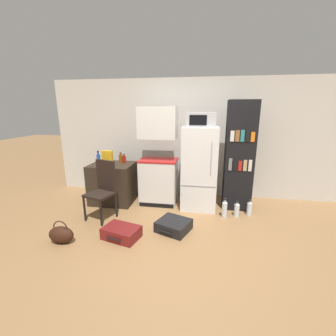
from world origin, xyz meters
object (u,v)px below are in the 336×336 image
at_px(kitchen_hutch, 158,161).
at_px(bottle_ketchup_red, 124,159).
at_px(side_table, 113,183).
at_px(water_bottle_middle, 249,209).
at_px(bottle_amber_beer, 121,158).
at_px(chair, 103,186).
at_px(water_bottle_back, 224,209).
at_px(suitcase_small_flat, 174,225).
at_px(microwave, 201,120).
at_px(bookshelf, 239,156).
at_px(cereal_box, 108,159).
at_px(refrigerator, 199,168).
at_px(handbag, 61,234).
at_px(bottle_blue_soda, 99,161).
at_px(water_bottle_front, 237,210).
at_px(suitcase_large_flat, 121,233).

xyz_separation_m(kitchen_hutch, bottle_ketchup_red, (-0.70, 0.05, 0.01)).
bearing_deg(side_table, water_bottle_middle, -4.08).
relative_size(bottle_amber_beer, chair, 0.19).
bearing_deg(water_bottle_back, suitcase_small_flat, -144.09).
bearing_deg(microwave, water_bottle_middle, -13.56).
height_order(bookshelf, cereal_box, bookshelf).
relative_size(refrigerator, microwave, 3.03).
relative_size(microwave, handbag, 1.39).
distance_m(water_bottle_middle, water_bottle_back, 0.47).
height_order(bottle_blue_soda, suitcase_small_flat, bottle_blue_soda).
height_order(chair, water_bottle_front, chair).
distance_m(microwave, bottle_ketchup_red, 1.69).
height_order(suitcase_large_flat, water_bottle_back, water_bottle_back).
xyz_separation_m(refrigerator, cereal_box, (-1.68, -0.24, 0.17)).
height_order(bottle_amber_beer, water_bottle_back, bottle_amber_beer).
bearing_deg(side_table, water_bottle_front, -6.52).
xyz_separation_m(side_table, handbag, (-0.15, -1.51, -0.27)).
bearing_deg(water_bottle_middle, side_table, 175.92).
bearing_deg(cereal_box, suitcase_large_flat, -59.47).
xyz_separation_m(water_bottle_front, water_bottle_middle, (0.23, 0.09, 0.00)).
xyz_separation_m(suitcase_large_flat, water_bottle_middle, (1.97, 1.07, 0.04)).
relative_size(kitchen_hutch, water_bottle_front, 6.63).
bearing_deg(chair, suitcase_small_flat, 6.31).
relative_size(suitcase_large_flat, handbag, 1.61).
bearing_deg(water_bottle_middle, bottle_blue_soda, -177.75).
xyz_separation_m(kitchen_hutch, handbag, (-1.06, -1.60, -0.72)).
distance_m(bottle_ketchup_red, water_bottle_back, 2.14).
relative_size(side_table, chair, 0.83).
bearing_deg(suitcase_small_flat, water_bottle_back, 57.57).
distance_m(refrigerator, water_bottle_middle, 1.13).
relative_size(kitchen_hutch, chair, 1.88).
bearing_deg(cereal_box, kitchen_hutch, 18.65).
bearing_deg(kitchen_hutch, bottle_amber_beer, 171.68).
xyz_separation_m(suitcase_small_flat, water_bottle_back, (0.80, 0.58, 0.06)).
bearing_deg(chair, refrigerator, 42.01).
bearing_deg(handbag, kitchen_hutch, 56.54).
distance_m(microwave, bookshelf, 0.97).
bearing_deg(bottle_amber_beer, suitcase_small_flat, -42.31).
bearing_deg(water_bottle_back, refrigerator, 140.92).
xyz_separation_m(bookshelf, bottle_blue_soda, (-2.52, -0.43, -0.08)).
bearing_deg(bookshelf, water_bottle_back, -116.75).
relative_size(cereal_box, chair, 0.30).
relative_size(side_table, microwave, 1.64).
relative_size(microwave, bottle_ketchup_red, 2.84).
relative_size(kitchen_hutch, suitcase_large_flat, 3.23).
height_order(suitcase_small_flat, water_bottle_middle, water_bottle_middle).
distance_m(side_table, handbag, 1.54).
bearing_deg(suitcase_small_flat, handbag, -137.14).
distance_m(microwave, bottle_blue_soda, 1.98).
relative_size(bottle_blue_soda, handbag, 0.86).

